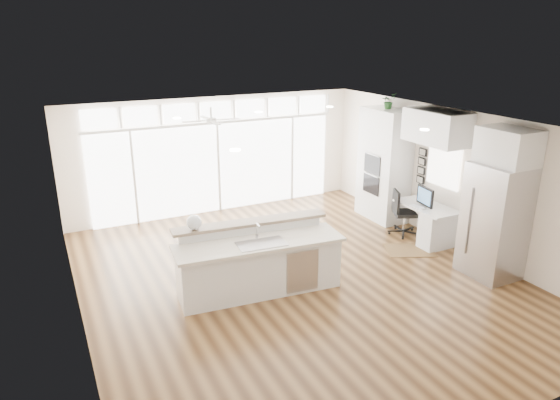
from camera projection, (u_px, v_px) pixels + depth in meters
name	position (u px, v px, depth m)	size (l,w,h in m)	color
floor	(297.00, 279.00, 8.70)	(7.00, 8.00, 0.02)	#432914
ceiling	(299.00, 124.00, 7.83)	(7.00, 8.00, 0.02)	white
wall_back	(217.00, 155.00, 11.66)	(7.00, 0.04, 2.70)	white
wall_front	(492.00, 326.00, 4.87)	(7.00, 0.04, 2.70)	white
wall_left	(72.00, 243.00, 6.79)	(0.04, 8.00, 2.70)	white
wall_right	(455.00, 179.00, 9.74)	(0.04, 8.00, 2.70)	white
glass_wall	(218.00, 168.00, 11.70)	(5.80, 0.06, 2.08)	white
transom_row	(216.00, 111.00, 11.28)	(5.90, 0.06, 0.40)	white
desk_window	(444.00, 166.00, 9.92)	(0.04, 0.85, 0.85)	silver
ceiling_fan	(211.00, 115.00, 10.07)	(1.16, 1.16, 0.32)	silver
recessed_lights	(293.00, 124.00, 8.01)	(3.40, 3.00, 0.02)	white
oven_cabinet	(384.00, 165.00, 11.16)	(0.64, 1.20, 2.50)	silver
desk_nook	(425.00, 223.00, 10.15)	(0.72, 1.30, 0.76)	silver
upper_cabinets	(437.00, 127.00, 9.54)	(0.64, 1.30, 0.64)	silver
refrigerator	(495.00, 221.00, 8.55)	(0.76, 0.90, 2.00)	#A7A6AB
fridge_cabinet	(508.00, 146.00, 8.15)	(0.64, 0.90, 0.60)	silver
framed_photos	(422.00, 166.00, 10.49)	(0.06, 0.22, 0.80)	black
kitchen_island	(259.00, 261.00, 8.09)	(2.74, 1.03, 1.09)	silver
rug	(410.00, 250.00, 9.80)	(0.91, 0.66, 0.01)	#3C2613
office_chair	(405.00, 213.00, 10.44)	(0.50, 0.46, 0.96)	black
fishbowl	(194.00, 222.00, 7.91)	(0.24, 0.24, 0.24)	silver
monitor	(425.00, 196.00, 9.93)	(0.08, 0.51, 0.42)	black
keyboard	(418.00, 207.00, 9.92)	(0.12, 0.33, 0.02)	silver
potted_plant	(388.00, 103.00, 10.72)	(0.30, 0.33, 0.26)	#285D28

